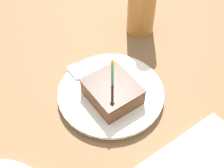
# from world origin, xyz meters

# --- Properties ---
(ground_plane) EXTENTS (2.40, 2.40, 0.04)m
(ground_plane) POSITION_xyz_m (0.00, 0.00, -0.02)
(ground_plane) COLOR brown
(ground_plane) RESTS_ON ground
(plate) EXTENTS (0.23, 0.23, 0.02)m
(plate) POSITION_xyz_m (-0.00, -0.01, 0.01)
(plate) COLOR white
(plate) RESTS_ON ground_plane
(cake_slice) EXTENTS (0.09, 0.10, 0.12)m
(cake_slice) POSITION_xyz_m (0.01, 0.01, 0.04)
(cake_slice) COLOR brown
(cake_slice) RESTS_ON plate
(fork) EXTENTS (0.02, 0.17, 0.00)m
(fork) POSITION_xyz_m (0.03, -0.04, 0.02)
(fork) COLOR silver
(fork) RESTS_ON plate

